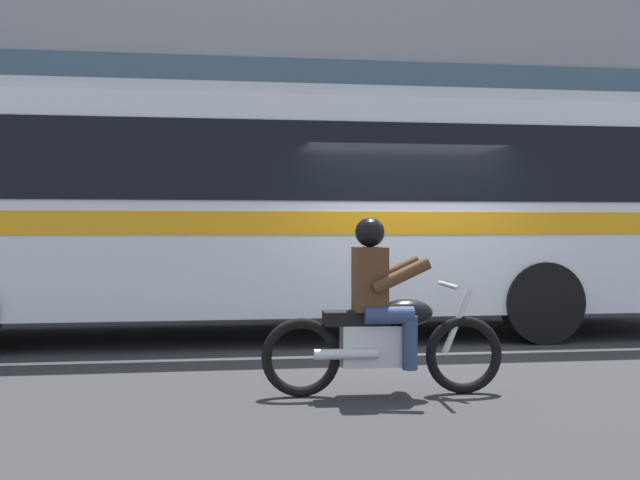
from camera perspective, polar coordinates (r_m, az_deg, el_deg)
name	(u,v)px	position (r m, az deg, el deg)	size (l,w,h in m)	color
ground_plane	(408,347)	(9.72, 6.54, -7.82)	(60.00, 60.00, 0.00)	#2B2B2D
sidewalk_curb	(339,302)	(14.66, 1.43, -4.56)	(28.00, 3.80, 0.15)	#B7B2A8
lane_center_stripe	(422,354)	(9.14, 7.51, -8.35)	(26.60, 0.14, 0.01)	silver
office_building_facade	(322,10)	(17.50, 0.13, 16.60)	(28.00, 0.89, 12.40)	gray
transit_bus	(273,198)	(10.52, -3.47, 3.14)	(12.11, 2.64, 3.22)	silver
motorcycle_with_rider	(382,321)	(6.84, 4.57, -5.97)	(2.14, 0.64, 1.56)	black
fire_hydrant	(428,283)	(13.58, 8.00, -3.13)	(0.22, 0.30, 0.75)	#4C8C3F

